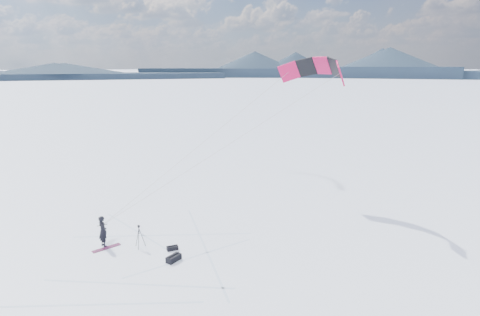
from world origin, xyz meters
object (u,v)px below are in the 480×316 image
gear_bag_a (174,258)px  gear_bag_b (172,248)px  snowboard (106,248)px  tripod (139,233)px  snowkiter (104,246)px

gear_bag_a → gear_bag_b: 1.33m
snowboard → tripod: bearing=-38.7°
gear_bag_b → snowboard: bearing=153.6°
snowboard → gear_bag_a: (2.82, -3.28, 0.14)m
snowkiter → snowboard: 0.37m
snowkiter → tripod: 2.27m
snowkiter → tripod: (1.76, -1.15, 0.86)m
snowkiter → gear_bag_b: bearing=-141.9°
gear_bag_a → snowkiter: bearing=100.9°
snowkiter → snowboard: snowkiter is taller
tripod → gear_bag_b: bearing=-37.8°
snowkiter → tripod: bearing=-139.1°
snowkiter → gear_bag_a: size_ratio=1.97×
tripod → snowkiter: bearing=148.1°
snowboard → gear_bag_b: gear_bag_b is taller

